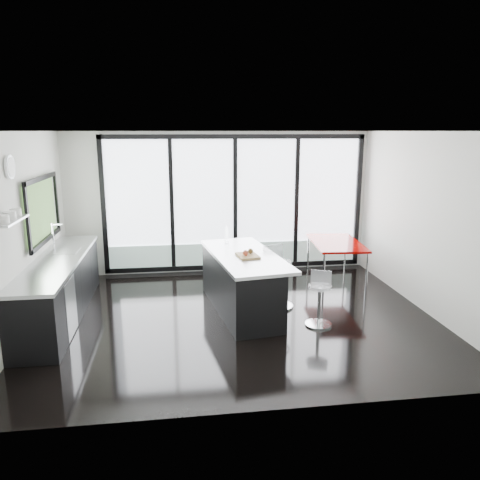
{
  "coord_description": "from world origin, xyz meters",
  "views": [
    {
      "loc": [
        -0.87,
        -6.7,
        2.8
      ],
      "look_at": [
        0.1,
        0.3,
        1.15
      ],
      "focal_mm": 35.0,
      "sensor_mm": 36.0,
      "label": 1
    }
  ],
  "objects": [
    {
      "name": "floor",
      "position": [
        0.0,
        0.0,
        0.0
      ],
      "size": [
        6.0,
        5.0,
        0.0
      ],
      "primitive_type": "cube",
      "color": "black",
      "rests_on": "ground"
    },
    {
      "name": "ceiling",
      "position": [
        0.0,
        0.0,
        2.8
      ],
      "size": [
        6.0,
        5.0,
        0.0
      ],
      "primitive_type": "cube",
      "color": "white",
      "rests_on": "wall_back"
    },
    {
      "name": "wall_back",
      "position": [
        0.27,
        2.47,
        1.27
      ],
      "size": [
        6.0,
        0.09,
        2.8
      ],
      "color": "beige",
      "rests_on": "ground"
    },
    {
      "name": "wall_front",
      "position": [
        0.0,
        -2.5,
        1.4
      ],
      "size": [
        6.0,
        0.0,
        2.8
      ],
      "primitive_type": "cube",
      "color": "beige",
      "rests_on": "ground"
    },
    {
      "name": "wall_left",
      "position": [
        -2.97,
        0.27,
        1.56
      ],
      "size": [
        0.26,
        5.0,
        2.8
      ],
      "color": "beige",
      "rests_on": "ground"
    },
    {
      "name": "wall_right",
      "position": [
        3.0,
        0.0,
        1.4
      ],
      "size": [
        0.0,
        5.0,
        2.8
      ],
      "primitive_type": "cube",
      "color": "beige",
      "rests_on": "ground"
    },
    {
      "name": "counter_cabinets",
      "position": [
        -2.67,
        0.4,
        0.46
      ],
      "size": [
        0.69,
        3.24,
        1.36
      ],
      "color": "black",
      "rests_on": "floor"
    },
    {
      "name": "island",
      "position": [
        0.1,
        0.29,
        0.47
      ],
      "size": [
        1.26,
        2.37,
        1.2
      ],
      "color": "black",
      "rests_on": "floor"
    },
    {
      "name": "bar_stool_near",
      "position": [
        1.16,
        -0.47,
        0.31
      ],
      "size": [
        0.51,
        0.51,
        0.62
      ],
      "primitive_type": "cylinder",
      "rotation": [
        0.0,
        0.0,
        -0.41
      ],
      "color": "silver",
      "rests_on": "floor"
    },
    {
      "name": "bar_stool_far",
      "position": [
        0.73,
        0.33,
        0.39
      ],
      "size": [
        0.63,
        0.63,
        0.78
      ],
      "primitive_type": "cylinder",
      "rotation": [
        0.0,
        0.0,
        0.37
      ],
      "color": "silver",
      "rests_on": "floor"
    },
    {
      "name": "red_table",
      "position": [
        2.05,
        1.39,
        0.4
      ],
      "size": [
        0.98,
        1.56,
        0.8
      ],
      "primitive_type": "cube",
      "rotation": [
        0.0,
        0.0,
        -0.09
      ],
      "color": "#840401",
      "rests_on": "floor"
    }
  ]
}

